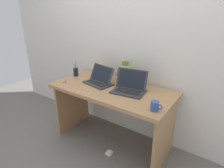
{
  "coord_description": "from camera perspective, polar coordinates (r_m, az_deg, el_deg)",
  "views": [
    {
      "loc": [
        1.15,
        -1.66,
        1.62
      ],
      "look_at": [
        0.0,
        0.0,
        0.8
      ],
      "focal_mm": 30.85,
      "sensor_mm": 36.0,
      "label": 1
    }
  ],
  "objects": [
    {
      "name": "ground_plane",
      "position": [
        2.59,
        -0.0,
        -16.67
      ],
      "size": [
        6.0,
        6.0,
        0.0
      ],
      "primitive_type": "plane",
      "color": "slate"
    },
    {
      "name": "back_wall",
      "position": [
        2.38,
        5.35,
        11.8
      ],
      "size": [
        4.4,
        0.04,
        2.4
      ],
      "primitive_type": "cube",
      "color": "silver",
      "rests_on": "ground"
    },
    {
      "name": "desk",
      "position": [
        2.27,
        -0.0,
        -5.09
      ],
      "size": [
        1.41,
        0.68,
        0.75
      ],
      "color": "#AD7F51",
      "rests_on": "ground"
    },
    {
      "name": "laptop_left",
      "position": [
        2.32,
        -3.67,
        1.52
      ],
      "size": [
        0.38,
        0.28,
        0.21
      ],
      "color": "#333338",
      "rests_on": "desk"
    },
    {
      "name": "laptop_right",
      "position": [
        2.11,
        5.31,
        -0.55
      ],
      "size": [
        0.38,
        0.29,
        0.23
      ],
      "color": "#333338",
      "rests_on": "desk"
    },
    {
      "name": "green_vase",
      "position": [
        2.38,
        3.87,
        3.5
      ],
      "size": [
        0.21,
        0.21,
        0.26
      ],
      "color": "#75934C",
      "rests_on": "desk"
    },
    {
      "name": "coffee_mug",
      "position": [
        1.76,
        12.58,
        -6.39
      ],
      "size": [
        0.11,
        0.07,
        0.09
      ],
      "color": "#335199",
      "rests_on": "desk"
    },
    {
      "name": "pen_cup",
      "position": [
        2.61,
        -10.67,
        3.57
      ],
      "size": [
        0.06,
        0.06,
        0.19
      ],
      "color": "black",
      "rests_on": "desk"
    },
    {
      "name": "scissors",
      "position": [
        2.42,
        -13.67,
        0.46
      ],
      "size": [
        0.15,
        0.08,
        0.01
      ],
      "color": "#B7B7BC",
      "rests_on": "desk"
    },
    {
      "name": "power_brick",
      "position": [
        2.41,
        -0.77,
        -19.74
      ],
      "size": [
        0.07,
        0.07,
        0.03
      ],
      "primitive_type": "cube",
      "color": "white",
      "rests_on": "ground"
    }
  ]
}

